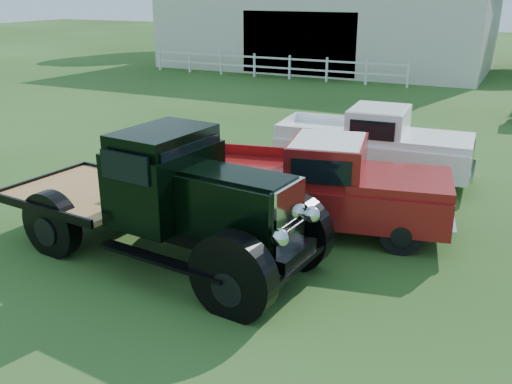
% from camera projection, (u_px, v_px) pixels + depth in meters
% --- Properties ---
extents(ground, '(120.00, 120.00, 0.00)m').
position_uv_depth(ground, '(214.00, 271.00, 9.49)').
color(ground, '#1D3C0F').
extents(shed_left, '(18.80, 10.20, 5.60)m').
position_uv_depth(shed_left, '(330.00, 17.00, 33.42)').
color(shed_left, beige).
rests_on(shed_left, ground).
extents(fence_rail, '(14.20, 0.16, 1.20)m').
position_uv_depth(fence_rail, '(272.00, 66.00, 29.50)').
color(fence_rail, white).
rests_on(fence_rail, ground).
extents(vintage_flatbed, '(6.02, 2.87, 2.30)m').
position_uv_depth(vintage_flatbed, '(161.00, 195.00, 9.62)').
color(vintage_flatbed, black).
rests_on(vintage_flatbed, ground).
extents(red_pickup, '(5.23, 2.82, 1.81)m').
position_uv_depth(red_pickup, '(321.00, 184.00, 10.92)').
color(red_pickup, maroon).
rests_on(red_pickup, ground).
extents(white_pickup, '(4.86, 2.15, 1.74)m').
position_uv_depth(white_pickup, '(373.00, 144.00, 13.81)').
color(white_pickup, white).
rests_on(white_pickup, ground).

